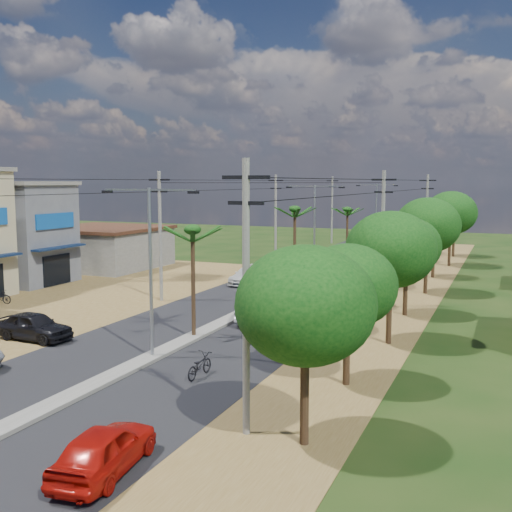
{
  "coord_description": "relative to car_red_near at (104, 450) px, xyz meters",
  "views": [
    {
      "loc": [
        15.17,
        -23.2,
        8.26
      ],
      "look_at": [
        -1.43,
        15.78,
        3.0
      ],
      "focal_mm": 42.0,
      "sensor_mm": 36.0,
      "label": 1
    }
  ],
  "objects": [
    {
      "name": "utility_pole_w_b",
      "position": [
        -11.89,
        22.03,
        4.06
      ],
      "size": [
        1.6,
        0.24,
        9.0
      ],
      "color": "#605E56",
      "rests_on": "ground"
    },
    {
      "name": "car_silver_mid",
      "position": [
        -3.39,
        18.77,
        0.02
      ],
      "size": [
        2.35,
        4.57,
        1.44
      ],
      "primitive_type": "imported",
      "rotation": [
        0.0,
        0.0,
        3.34
      ],
      "color": "#9A9CA2",
      "rests_on": "ground"
    },
    {
      "name": "utility_pole_w_d",
      "position": [
        -11.89,
        65.03,
        4.06
      ],
      "size": [
        1.6,
        0.24,
        9.0
      ],
      "color": "#605E56",
      "rests_on": "ground"
    },
    {
      "name": "tree_east_e",
      "position": [
        4.71,
        32.03,
        4.39
      ],
      "size": [
        4.8,
        4.8,
        7.14
      ],
      "color": "black",
      "rests_on": "ground"
    },
    {
      "name": "moto_rider_west_a",
      "position": [
        -6.09,
        29.16,
        -0.21
      ],
      "size": [
        0.92,
        1.96,
        0.99
      ],
      "primitive_type": "imported",
      "rotation": [
        0.0,
        0.0,
        -0.15
      ],
      "color": "black",
      "rests_on": "ground"
    },
    {
      "name": "tree_east_h",
      "position": [
        4.61,
        56.03,
        3.94
      ],
      "size": [
        4.4,
        4.4,
        6.52
      ],
      "color": "black",
      "rests_on": "ground"
    },
    {
      "name": "car_white_far",
      "position": [
        -9.08,
        30.72,
        -0.02
      ],
      "size": [
        2.0,
        4.72,
        1.36
      ],
      "primitive_type": "imported",
      "rotation": [
        0.0,
        0.0,
        -0.02
      ],
      "color": "#B7B6B2",
      "rests_on": "ground"
    },
    {
      "name": "median",
      "position": [
        -4.89,
        28.03,
        -0.61
      ],
      "size": [
        1.0,
        90.0,
        0.18
      ],
      "primitive_type": "cube",
      "color": "#605E56",
      "rests_on": "ground"
    },
    {
      "name": "moto_rider_east",
      "position": [
        -1.55,
        8.49,
        -0.2
      ],
      "size": [
        0.7,
        1.91,
        0.99
      ],
      "primitive_type": "imported",
      "rotation": [
        0.0,
        0.0,
        3.12
      ],
      "color": "black",
      "rests_on": "ground"
    },
    {
      "name": "utility_pole_e_c",
      "position": [
        2.61,
        48.03,
        4.06
      ],
      "size": [
        1.6,
        0.24,
        9.0
      ],
      "color": "#605E56",
      "rests_on": "ground"
    },
    {
      "name": "utility_pole_e_b",
      "position": [
        2.61,
        26.03,
        4.06
      ],
      "size": [
        1.6,
        0.24,
        9.0
      ],
      "color": "#605E56",
      "rests_on": "ground"
    },
    {
      "name": "palm_median_near",
      "position": [
        -4.89,
        14.03,
        4.84
      ],
      "size": [
        2.0,
        2.0,
        6.15
      ],
      "color": "black",
      "rests_on": "ground"
    },
    {
      "name": "streetlight_near",
      "position": [
        -4.89,
        10.03,
        4.09
      ],
      "size": [
        5.1,
        0.18,
        8.0
      ],
      "color": "gray",
      "rests_on": "ground"
    },
    {
      "name": "shophouse_grey",
      "position": [
        -26.87,
        24.03,
        3.46
      ],
      "size": [
        9.0,
        6.4,
        8.3
      ],
      "color": "#52535A",
      "rests_on": "ground"
    },
    {
      "name": "tree_east_d",
      "position": [
        4.51,
        24.03,
        3.64
      ],
      "size": [
        4.2,
        4.2,
        6.13
      ],
      "color": "black",
      "rests_on": "ground"
    },
    {
      "name": "palm_median_mid",
      "position": [
        -4.89,
        30.03,
        5.2
      ],
      "size": [
        2.0,
        2.0,
        6.55
      ],
      "color": "black",
      "rests_on": "ground"
    },
    {
      "name": "utility_pole_e_a",
      "position": [
        2.61,
        4.03,
        4.06
      ],
      "size": [
        1.6,
        0.24,
        9.0
      ],
      "color": "#605E56",
      "rests_on": "ground"
    },
    {
      "name": "ground",
      "position": [
        -4.89,
        10.03,
        -0.7
      ],
      "size": [
        160.0,
        160.0,
        0.0
      ],
      "primitive_type": "plane",
      "color": "black",
      "rests_on": "ground"
    },
    {
      "name": "dirt_lot_west",
      "position": [
        -19.89,
        18.03,
        -0.68
      ],
      "size": [
        18.0,
        46.0,
        0.04
      ],
      "primitive_type": "cube",
      "color": "brown",
      "rests_on": "ground"
    },
    {
      "name": "streetlight_mid",
      "position": [
        -4.89,
        35.03,
        4.09
      ],
      "size": [
        5.1,
        0.18,
        8.0
      ],
      "color": "gray",
      "rests_on": "ground"
    },
    {
      "name": "car_parked_dark",
      "position": [
        -12.39,
        10.42,
        0.03
      ],
      "size": [
        4.38,
        1.92,
        1.47
      ],
      "primitive_type": "imported",
      "rotation": [
        0.0,
        0.0,
        1.53
      ],
      "color": "black",
      "rests_on": "ground"
    },
    {
      "name": "moto_rider_west_b",
      "position": [
        -6.09,
        41.99,
        -0.17
      ],
      "size": [
        0.84,
        1.83,
        1.06
      ],
      "primitive_type": "imported",
      "rotation": [
        0.0,
        0.0,
        0.2
      ],
      "color": "black",
      "rests_on": "ground"
    },
    {
      "name": "low_shed",
      "position": [
        -25.89,
        34.03,
        1.27
      ],
      "size": [
        10.4,
        10.4,
        3.95
      ],
      "color": "#605E56",
      "rests_on": "ground"
    },
    {
      "name": "tree_east_f",
      "position": [
        4.31,
        40.03,
        3.19
      ],
      "size": [
        3.8,
        3.8,
        5.52
      ],
      "color": "black",
      "rests_on": "ground"
    },
    {
      "name": "road",
      "position": [
        -4.89,
        25.03,
        -0.68
      ],
      "size": [
        12.0,
        110.0,
        0.04
      ],
      "primitive_type": "cube",
      "color": "black",
      "rests_on": "ground"
    },
    {
      "name": "palm_median_far",
      "position": [
        -4.89,
        46.03,
        4.56
      ],
      "size": [
        2.0,
        2.0,
        5.85
      ],
      "color": "black",
      "rests_on": "ground"
    },
    {
      "name": "streetlight_far",
      "position": [
        -4.89,
        60.03,
        4.09
      ],
      "size": [
        5.1,
        0.18,
        8.0
      ],
      "color": "gray",
      "rests_on": "ground"
    },
    {
      "name": "car_red_near",
      "position": [
        0.0,
        0.0,
        0.0
      ],
      "size": [
        2.2,
        4.29,
        1.4
      ],
      "primitive_type": "imported",
      "rotation": [
        0.0,
        0.0,
        3.28
      ],
      "color": "#9A0E08",
      "rests_on": "ground"
    },
    {
      "name": "tree_east_c",
      "position": [
        4.81,
        17.03,
        4.16
      ],
      "size": [
        4.6,
        4.6,
        6.83
      ],
      "color": "black",
      "rests_on": "ground"
    },
    {
      "name": "dirt_shoulder_east",
      "position": [
        3.61,
        25.03,
        -0.68
      ],
      "size": [
        5.0,
        90.0,
        0.03
      ],
      "primitive_type": "cube",
      "color": "brown",
      "rests_on": "ground"
    },
    {
      "name": "tree_east_b",
      "position": [
        4.41,
        10.03,
        3.41
      ],
      "size": [
        4.0,
        4.0,
        5.83
      ],
      "color": "black",
      "rests_on": "ground"
    },
    {
      "name": "tree_east_g",
      "position": [
        4.91,
        48.03,
        4.54
      ],
      "size": [
        5.0,
        5.0,
        7.38
      ],
      "color": "black",
      "rests_on": "ground"
    },
    {
      "name": "tree_east_a",
      "position": [
        4.61,
        4.03,
        3.79
      ],
      "size": [
        4.4,
        4.4,
        6.37
      ],
      "color": "black",
      "rests_on": "ground"
    },
    {
      "name": "utility_pole_w_c",
      "position": [
        -11.89,
        44.03,
        4.06
      ],
      "size": [
        1.6,
        0.24,
        9.0
      ],
      "color": "#605E56",
      "rests_on": "ground"
    }
  ]
}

